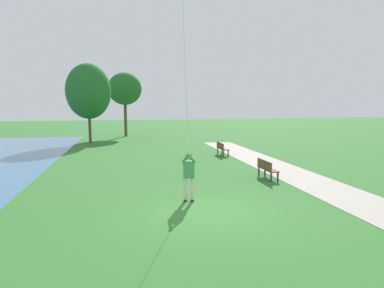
% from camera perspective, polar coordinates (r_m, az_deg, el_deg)
% --- Properties ---
extents(ground_plane, '(120.00, 120.00, 0.00)m').
position_cam_1_polar(ground_plane, '(10.80, 2.87, -11.78)').
color(ground_plane, '#33702D').
extents(walkway_path, '(2.44, 32.00, 0.02)m').
position_cam_1_polar(walkway_path, '(14.85, 22.10, -7.00)').
color(walkway_path, '#ADA393').
rests_on(walkway_path, ground).
extents(person_kite_flyer, '(0.51, 0.63, 1.83)m').
position_cam_1_polar(person_kite_flyer, '(11.64, -0.55, -5.03)').
color(person_kite_flyer, '#232328').
rests_on(person_kite_flyer, ground).
extents(park_bench_near_walkway, '(0.44, 1.50, 0.88)m').
position_cam_1_polar(park_bench_near_walkway, '(15.62, 12.94, -4.07)').
color(park_bench_near_walkway, brown).
rests_on(park_bench_near_walkway, ground).
extents(park_bench_far_walkway, '(0.44, 1.50, 0.88)m').
position_cam_1_polar(park_bench_far_walkway, '(22.07, 5.24, -0.67)').
color(park_bench_far_walkway, brown).
rests_on(park_bench_far_walkway, ground).
extents(tree_behind_path, '(3.50, 2.85, 6.69)m').
position_cam_1_polar(tree_behind_path, '(35.25, -11.69, 9.40)').
color(tree_behind_path, brown).
rests_on(tree_behind_path, ground).
extents(tree_horizon_far, '(3.85, 3.49, 6.93)m').
position_cam_1_polar(tree_horizon_far, '(30.05, -17.68, 8.77)').
color(tree_horizon_far, brown).
rests_on(tree_horizon_far, ground).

